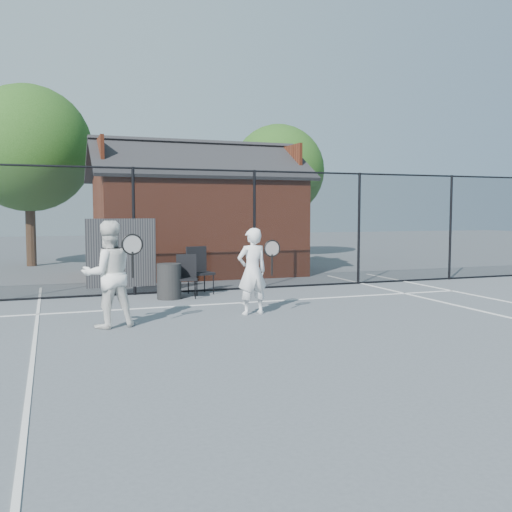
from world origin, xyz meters
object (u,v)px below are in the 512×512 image
object	(u,v)px
clubhouse	(197,223)
player_back	(108,274)
chair_left	(186,277)
chair_right	(201,271)
player_front	(252,271)
waste_bin	(169,281)

from	to	relation	value
clubhouse	player_back	xyz separation A→B (m)	(-3.44, -7.67, -0.70)
clubhouse	chair_left	size ratio (longest dim) A/B	6.76
clubhouse	chair_right	bearing A→B (deg)	-102.80
player_front	chair_left	distance (m)	2.58
player_back	chair_left	size ratio (longest dim) A/B	1.88
player_back	chair_right	size ratio (longest dim) A/B	1.65
player_back	chair_right	world-z (taller)	player_back
player_back	chair_left	distance (m)	3.43
player_front	chair_right	bearing A→B (deg)	95.01
clubhouse	waste_bin	xyz separation A→B (m)	(-1.86, -4.90, -1.21)
player_back	chair_right	distance (m)	4.10
player_front	chair_right	world-z (taller)	player_front
chair_right	waste_bin	size ratio (longest dim) A/B	1.38
clubhouse	chair_left	distance (m)	5.24
clubhouse	chair_left	bearing A→B (deg)	-106.60
player_front	player_back	distance (m)	2.72
clubhouse	chair_right	distance (m)	4.63
player_back	chair_left	bearing A→B (deg)	54.46
chair_left	chair_right	xyz separation A→B (m)	(0.46, 0.50, 0.07)
clubhouse	chair_left	xyz separation A→B (m)	(-1.46, -4.90, -1.13)
clubhouse	player_back	distance (m)	8.44
clubhouse	waste_bin	size ratio (longest dim) A/B	8.16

